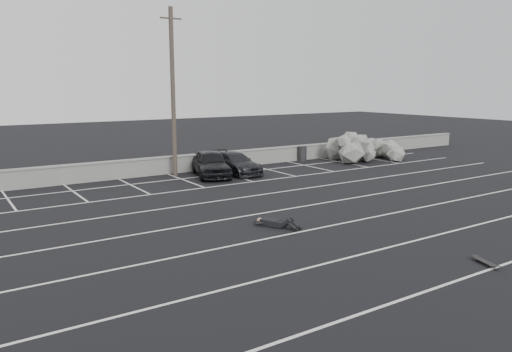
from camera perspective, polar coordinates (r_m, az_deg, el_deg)
ground at (r=20.20m, az=11.34°, el=-5.03°), size 120.00×120.00×0.00m
seawall at (r=31.37m, az=-6.84°, el=1.59°), size 50.00×0.45×1.06m
stall_lines at (r=23.38m, az=3.60°, el=-2.73°), size 36.00×20.05×0.01m
car_left at (r=29.33m, az=-5.16°, el=1.46°), size 3.10×4.86×1.54m
car_right at (r=30.20m, az=-2.50°, el=1.49°), size 2.03×4.49×1.28m
utility_pole at (r=29.53m, az=-9.47°, el=9.41°), size 1.28×0.26×9.62m
trash_bin at (r=35.38m, az=5.31°, el=2.59°), size 0.76×0.76×1.04m
riprap_pile at (r=36.38m, az=12.39°, el=2.79°), size 5.71×4.57×1.68m
person at (r=19.07m, az=1.68°, el=-5.01°), size 2.65×3.04×0.47m
skateboard at (r=16.60m, az=24.75°, el=-8.93°), size 0.46×0.85×0.10m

